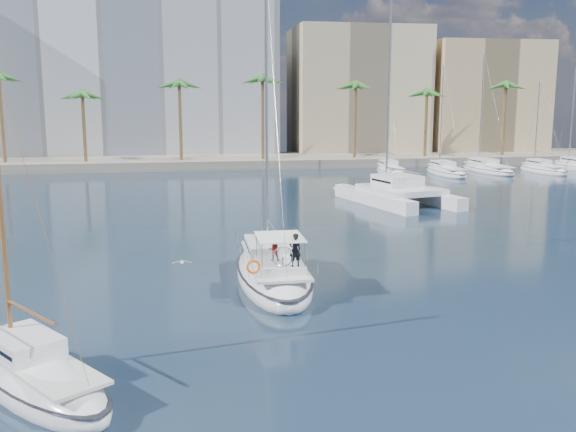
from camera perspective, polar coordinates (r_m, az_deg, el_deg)
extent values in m
plane|color=black|center=(31.02, 1.56, -6.57)|extent=(160.00, 160.00, 0.00)
cube|color=gray|center=(90.70, -5.95, 4.88)|extent=(120.00, 14.00, 1.20)
cube|color=silver|center=(102.44, -13.44, 12.77)|extent=(42.00, 16.00, 28.00)
cube|color=#CAB691|center=(102.96, 6.13, 10.74)|extent=(20.00, 14.00, 20.00)
cube|color=tan|center=(108.25, 16.82, 9.82)|extent=(18.00, 12.00, 18.00)
cylinder|color=brown|center=(86.40, -5.84, 7.71)|extent=(0.44, 0.44, 10.50)
sphere|color=#2D6A27|center=(86.33, -5.90, 11.19)|extent=(3.60, 3.60, 3.60)
cylinder|color=brown|center=(94.95, 15.29, 7.63)|extent=(0.44, 0.44, 10.50)
sphere|color=#2D6A27|center=(94.89, 15.44, 10.79)|extent=(3.60, 3.60, 3.60)
ellipsoid|color=white|center=(32.28, -1.33, -5.27)|extent=(3.71, 11.15, 2.30)
ellipsoid|color=black|center=(32.20, -1.33, -4.71)|extent=(3.75, 11.25, 0.18)
cube|color=silver|center=(31.85, -1.29, -3.86)|extent=(2.65, 8.36, 0.12)
cube|color=silver|center=(33.00, -1.58, -2.72)|extent=(2.43, 3.66, 0.60)
cube|color=black|center=(33.00, -1.58, -2.69)|extent=(2.45, 3.24, 0.14)
cylinder|color=#B7BABF|center=(33.44, -1.91, 9.50)|extent=(0.15, 0.15, 14.54)
cylinder|color=#B7BABF|center=(31.82, -1.38, -1.00)|extent=(0.18, 4.48, 0.11)
cube|color=silver|center=(29.75, -0.76, -4.40)|extent=(2.15, 2.81, 0.36)
cube|color=white|center=(29.33, -0.74, -1.86)|extent=(2.15, 2.81, 0.04)
torus|color=silver|center=(28.56, -0.47, -3.64)|extent=(0.96, 0.07, 0.96)
torus|color=#E15A0B|center=(28.07, -3.09, -4.53)|extent=(0.63, 0.21, 0.64)
imported|color=black|center=(28.68, 0.63, -3.02)|extent=(0.60, 0.45, 1.52)
imported|color=maroon|center=(29.77, -1.27, -3.00)|extent=(0.51, 0.40, 1.04)
ellipsoid|color=white|center=(22.18, -21.44, -13.58)|extent=(6.74, 7.93, 1.88)
ellipsoid|color=black|center=(22.08, -21.49, -12.94)|extent=(6.80, 8.00, 0.18)
cube|color=silver|center=(21.78, -21.39, -11.99)|extent=(4.98, 5.89, 0.12)
cube|color=silver|center=(22.45, -22.45, -10.42)|extent=(2.90, 3.10, 0.60)
cube|color=black|center=(22.44, -22.46, -10.37)|extent=(2.74, 2.87, 0.14)
cylinder|color=brown|center=(22.17, -24.22, 1.60)|extent=(0.15, 0.15, 9.87)
cylinder|color=brown|center=(21.46, -21.93, -7.94)|extent=(1.99, 2.67, 0.11)
cube|color=white|center=(56.34, 7.56, 1.55)|extent=(3.99, 12.07, 1.10)
cube|color=white|center=(58.94, 11.64, 1.81)|extent=(3.99, 12.07, 1.10)
cube|color=silver|center=(56.99, 10.00, 2.34)|extent=(6.86, 7.76, 0.50)
cube|color=silver|center=(57.41, 9.69, 3.11)|extent=(4.09, 4.31, 1.00)
cube|color=black|center=(57.40, 9.69, 3.16)|extent=(4.00, 3.85, 0.18)
cylinder|color=#B7BABF|center=(58.52, 8.94, 10.71)|extent=(0.18, 0.18, 16.17)
ellipsoid|color=silver|center=(33.74, -9.41, -4.09)|extent=(0.20, 0.39, 0.19)
sphere|color=silver|center=(33.91, -9.41, -3.98)|extent=(0.10, 0.10, 0.10)
cube|color=gray|center=(33.73, -9.88, -4.05)|extent=(0.45, 0.16, 0.11)
cube|color=gray|center=(33.73, -8.93, -4.03)|extent=(0.45, 0.16, 0.11)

